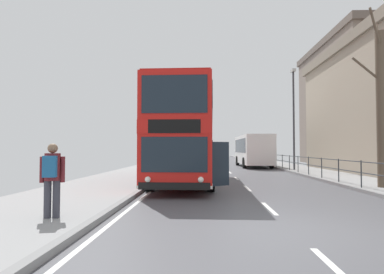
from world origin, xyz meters
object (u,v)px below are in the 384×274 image
double_decker_bus_main (187,136)px  background_bus_far_lane (253,150)px  pedestrian_with_backpack (52,175)px  bare_tree_far_00 (382,106)px  background_building_01 (361,103)px  street_lamp_far_side (294,111)px

double_decker_bus_main → background_bus_far_lane: double_decker_bus_main is taller
pedestrian_with_backpack → double_decker_bus_main: bearing=74.7°
background_bus_far_lane → bare_tree_far_00: 18.32m
bare_tree_far_00 → background_building_01: background_building_01 is taller
background_bus_far_lane → double_decker_bus_main: bearing=-109.9°
pedestrian_with_backpack → street_lamp_far_side: street_lamp_far_side is taller
bare_tree_far_00 → double_decker_bus_main: bearing=160.3°
street_lamp_far_side → bare_tree_far_00: 11.47m
pedestrian_with_backpack → background_building_01: size_ratio=0.10×
bare_tree_far_00 → background_bus_far_lane: bearing=98.3°
street_lamp_far_side → background_building_01: (10.18, 11.08, 2.16)m
double_decker_bus_main → street_lamp_far_side: size_ratio=1.50×
background_bus_far_lane → street_lamp_far_side: (2.13, -6.63, 2.93)m
double_decker_bus_main → street_lamp_far_side: bearing=48.2°
double_decker_bus_main → background_bus_far_lane: 16.12m
background_bus_far_lane → street_lamp_far_side: street_lamp_far_side is taller
bare_tree_far_00 → pedestrian_with_backpack: bearing=-149.0°
pedestrian_with_backpack → street_lamp_far_side: size_ratio=0.22×
double_decker_bus_main → pedestrian_with_backpack: size_ratio=6.82×
background_building_01 → street_lamp_far_side: bearing=-132.6°
bare_tree_far_00 → background_building_01: 24.70m
street_lamp_far_side → background_building_01: 15.20m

